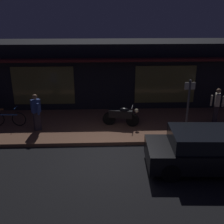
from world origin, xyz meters
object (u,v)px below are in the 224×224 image
Objects in this scene: bicycle_parked at (8,119)px; sign_post at (188,104)px; person_photographer at (36,112)px; motorcycle at (122,116)px; person_bystander at (217,105)px; parked_car_far at (205,150)px.

bicycle_parked is 8.12m from sign_post.
sign_post is at bearing -5.75° from person_photographer.
sign_post is at bearing -20.02° from motorcycle.
bicycle_parked is 0.99× the size of person_bystander.
motorcycle is 1.01× the size of person_photographer.
parked_car_far reaches higher than bicycle_parked.
sign_post is at bearing 87.86° from parked_car_far.
motorcycle is at bearing -2.06° from bicycle_parked.
parked_car_far is (7.88, -3.74, 0.20)m from bicycle_parked.
person_bystander is at bearing 2.79° from motorcycle.
motorcycle reaches higher than bicycle_parked.
bicycle_parked is (-5.25, 0.19, -0.14)m from motorcycle.
motorcycle is 1.02× the size of bicycle_parked.
bicycle_parked is 9.76m from person_bystander.
parked_car_far reaches higher than motorcycle.
bicycle_parked is 8.72m from parked_car_far.
person_photographer is 6.57m from sign_post.
sign_post is at bearing -8.43° from bicycle_parked.
person_photographer reaches higher than bicycle_parked.
person_photographer is (-3.79, -0.34, 0.38)m from motorcycle.
bicycle_parked is 1.63m from person_photographer.
person_bystander is at bearing 3.84° from person_photographer.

